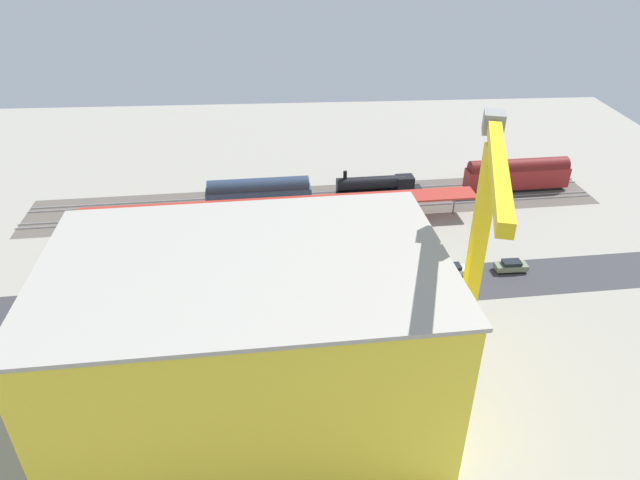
{
  "coord_description": "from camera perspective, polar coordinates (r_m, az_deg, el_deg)",
  "views": [
    {
      "loc": [
        5.3,
        69.95,
        46.83
      ],
      "look_at": [
        0.83,
        0.89,
        5.53
      ],
      "focal_mm": 31.78,
      "sensor_mm": 36.0,
      "label": 1
    }
  ],
  "objects": [
    {
      "name": "ground_plane",
      "position": [
        84.34,
        0.52,
        -2.9
      ],
      "size": [
        163.1,
        163.1,
        0.0
      ],
      "primitive_type": "plane",
      "color": "#9E998C",
      "rests_on": "ground"
    },
    {
      "name": "rail_bed",
      "position": [
        103.12,
        -0.35,
        3.82
      ],
      "size": [
        102.59,
        19.98,
        0.01
      ],
      "primitive_type": "cube",
      "rotation": [
        0.0,
        0.0,
        0.06
      ],
      "color": "#5B544C",
      "rests_on": "ground"
    },
    {
      "name": "street_asphalt",
      "position": [
        79.5,
        0.83,
        -5.26
      ],
      "size": [
        102.3,
        15.06,
        0.01
      ],
      "primitive_type": "cube",
      "rotation": [
        0.0,
        0.0,
        0.06
      ],
      "color": "#38383D",
      "rests_on": "ground"
    },
    {
      "name": "track_rails",
      "position": [
        103.04,
        -0.35,
        3.91
      ],
      "size": [
        101.77,
        13.56,
        0.12
      ],
      "color": "#9E9EA8",
      "rests_on": "ground"
    },
    {
      "name": "platform_canopy_near",
      "position": [
        94.24,
        -3.8,
        3.68
      ],
      "size": [
        66.22,
        8.34,
        4.14
      ],
      "color": "#A82D23",
      "rests_on": "ground"
    },
    {
      "name": "locomotive",
      "position": [
        106.3,
        6.0,
        5.52
      ],
      "size": [
        16.11,
        3.4,
        4.85
      ],
      "color": "black",
      "rests_on": "ground"
    },
    {
      "name": "passenger_coach",
      "position": [
        112.83,
        19.25,
        6.31
      ],
      "size": [
        19.72,
        4.35,
        6.17
      ],
      "color": "black",
      "rests_on": "ground"
    },
    {
      "name": "freight_coach_far",
      "position": [
        98.97,
        -6.18,
        4.57
      ],
      "size": [
        18.25,
        4.22,
        6.34
      ],
      "color": "black",
      "rests_on": "ground"
    },
    {
      "name": "parked_car_0",
      "position": [
        88.08,
        18.68,
        -2.54
      ],
      "size": [
        4.73,
        1.95,
        1.7
      ],
      "color": "black",
      "rests_on": "ground"
    },
    {
      "name": "parked_car_1",
      "position": [
        84.8,
        13.09,
        -3.0
      ],
      "size": [
        4.67,
        2.19,
        1.66
      ],
      "color": "black",
      "rests_on": "ground"
    },
    {
      "name": "parked_car_2",
      "position": [
        83.3,
        7.26,
        -2.99
      ],
      "size": [
        4.46,
        2.21,
        1.82
      ],
      "color": "black",
      "rests_on": "ground"
    },
    {
      "name": "parked_car_3",
      "position": [
        81.96,
        1.41,
        -3.43
      ],
      "size": [
        4.37,
        1.98,
        1.56
      ],
      "color": "black",
      "rests_on": "ground"
    },
    {
      "name": "parked_car_4",
      "position": [
        81.66,
        -4.02,
        -3.58
      ],
      "size": [
        4.67,
        2.23,
        1.77
      ],
      "color": "black",
      "rests_on": "ground"
    },
    {
      "name": "construction_building",
      "position": [
        57.55,
        -6.92,
        -10.16
      ],
      "size": [
        38.08,
        25.54,
        18.57
      ],
      "primitive_type": "cube",
      "rotation": [
        0.0,
        0.0,
        0.06
      ],
      "color": "yellow",
      "rests_on": "ground"
    },
    {
      "name": "construction_roof_slab",
      "position": [
        51.87,
        -7.56,
        -2.22
      ],
      "size": [
        38.71,
        26.17,
        0.4
      ],
      "primitive_type": "cube",
      "rotation": [
        0.0,
        0.0,
        0.06
      ],
      "color": "#ADA89E",
      "rests_on": "construction_building"
    },
    {
      "name": "tower_crane",
      "position": [
        57.39,
        15.59,
        -1.41
      ],
      "size": [
        8.02,
        22.33,
        29.68
      ],
      "color": "gray",
      "rests_on": "ground"
    },
    {
      "name": "box_truck_0",
      "position": [
        75.68,
        -5.65,
        -6.08
      ],
      "size": [
        9.62,
        3.45,
        3.16
      ],
      "color": "black",
      "rests_on": "ground"
    },
    {
      "name": "box_truck_1",
      "position": [
        77.07,
        3.74,
        -5.04
      ],
      "size": [
        9.79,
        3.3,
        3.62
      ],
      "color": "black",
      "rests_on": "ground"
    },
    {
      "name": "street_tree_0",
      "position": [
        73.38,
        0.02,
        -4.16
      ],
      "size": [
        4.42,
        4.42,
        6.99
      ],
      "color": "brown",
      "rests_on": "ground"
    },
    {
      "name": "street_tree_1",
      "position": [
        73.01,
        8.42,
        -4.13
      ],
      "size": [
        4.35,
        4.35,
        7.6
      ],
      "color": "brown",
      "rests_on": "ground"
    },
    {
      "name": "street_tree_2",
      "position": [
        73.41,
        -12.04,
        -4.41
      ],
      "size": [
        4.14,
        4.14,
        7.44
      ],
      "color": "brown",
      "rests_on": "ground"
    },
    {
      "name": "street_tree_3",
      "position": [
        72.49,
        -0.22,
        -4.24
      ],
      "size": [
        4.18,
        4.18,
        7.3
      ],
      "color": "brown",
      "rests_on": "ground"
    },
    {
      "name": "traffic_light",
      "position": [
        75.0,
        -16.55,
        -5.29
      ],
      "size": [
        0.5,
        0.36,
        6.31
      ],
      "color": "#333333",
      "rests_on": "ground"
    }
  ]
}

